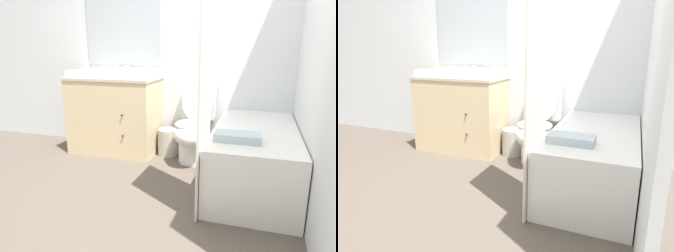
# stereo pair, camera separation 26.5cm
# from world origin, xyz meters

# --- Properties ---
(ground_plane) EXTENTS (14.00, 14.00, 0.00)m
(ground_plane) POSITION_xyz_m (0.00, 0.00, 0.00)
(ground_plane) COLOR brown
(wall_back) EXTENTS (8.00, 0.06, 2.50)m
(wall_back) POSITION_xyz_m (-0.01, 1.71, 1.25)
(wall_back) COLOR silver
(wall_back) RESTS_ON ground_plane
(wall_right) EXTENTS (0.05, 2.68, 2.50)m
(wall_right) POSITION_xyz_m (1.26, 0.84, 1.25)
(wall_right) COLOR silver
(wall_right) RESTS_ON ground_plane
(vanity_cabinet) EXTENTS (1.02, 0.59, 0.88)m
(vanity_cabinet) POSITION_xyz_m (-0.72, 1.40, 0.45)
(vanity_cabinet) COLOR beige
(vanity_cabinet) RESTS_ON ground_plane
(sink_faucet) EXTENTS (0.14, 0.12, 0.12)m
(sink_faucet) POSITION_xyz_m (-0.72, 1.59, 0.92)
(sink_faucet) COLOR silver
(sink_faucet) RESTS_ON vanity_cabinet
(toilet) EXTENTS (0.36, 0.67, 0.89)m
(toilet) POSITION_xyz_m (0.24, 1.34, 0.37)
(toilet) COLOR white
(toilet) RESTS_ON ground_plane
(bathtub) EXTENTS (0.70, 1.49, 0.52)m
(bathtub) POSITION_xyz_m (0.87, 0.94, 0.26)
(bathtub) COLOR white
(bathtub) RESTS_ON ground_plane
(shower_curtain) EXTENTS (0.01, 0.47, 1.93)m
(shower_curtain) POSITION_xyz_m (0.51, 0.39, 0.97)
(shower_curtain) COLOR silver
(shower_curtain) RESTS_ON ground_plane
(wastebasket) EXTENTS (0.24, 0.24, 0.30)m
(wastebasket) POSITION_xyz_m (-0.08, 1.44, 0.15)
(wastebasket) COLOR #B7B2A8
(wastebasket) RESTS_ON ground_plane
(tissue_box) EXTENTS (0.11, 0.14, 0.12)m
(tissue_box) POSITION_xyz_m (-0.61, 1.51, 0.93)
(tissue_box) COLOR beige
(tissue_box) RESTS_ON vanity_cabinet
(soap_dispenser) EXTENTS (0.06, 0.06, 0.14)m
(soap_dispenser) POSITION_xyz_m (-0.30, 1.41, 0.94)
(soap_dispenser) COLOR white
(soap_dispenser) RESTS_ON vanity_cabinet
(hand_towel_folded) EXTENTS (0.20, 0.17, 0.07)m
(hand_towel_folded) POSITION_xyz_m (-1.09, 1.24, 0.92)
(hand_towel_folded) COLOR white
(hand_towel_folded) RESTS_ON vanity_cabinet
(bath_towel_folded) EXTENTS (0.34, 0.19, 0.06)m
(bath_towel_folded) POSITION_xyz_m (0.75, 0.51, 0.55)
(bath_towel_folded) COLOR silver
(bath_towel_folded) RESTS_ON bathtub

